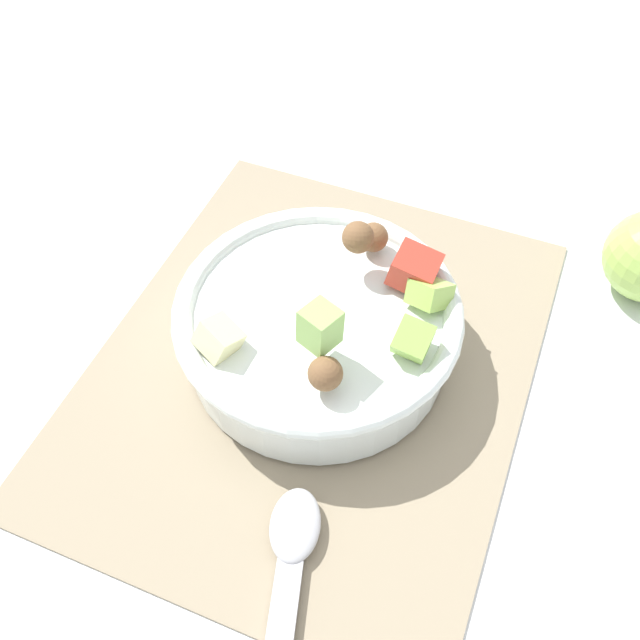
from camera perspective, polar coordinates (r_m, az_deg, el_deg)
name	(u,v)px	position (r m, az deg, el deg)	size (l,w,h in m)	color
ground_plane	(313,366)	(0.61, -0.55, -3.60)	(2.40, 2.40, 0.00)	silver
placemat	(313,364)	(0.61, -0.55, -3.44)	(0.43, 0.35, 0.01)	gray
salad_bowl	(322,326)	(0.59, 0.12, -0.46)	(0.23, 0.23, 0.11)	white
serving_spoon	(288,577)	(0.52, -2.51, -19.44)	(0.19, 0.08, 0.01)	#B7B7BC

